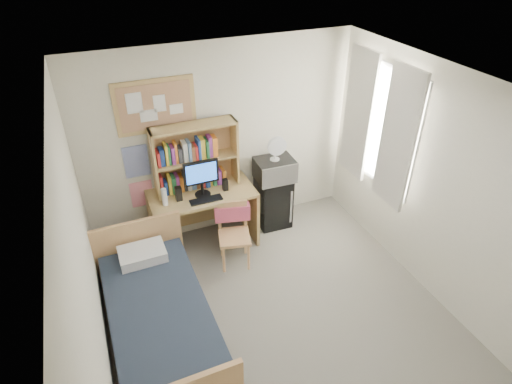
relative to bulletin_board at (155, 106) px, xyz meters
name	(u,v)px	position (x,y,z in m)	size (l,w,h in m)	color
floor	(289,331)	(0.78, -2.08, -1.93)	(3.60, 4.20, 0.02)	gray
ceiling	(303,101)	(0.78, -2.08, 0.68)	(3.60, 4.20, 0.02)	white
wall_back	(221,142)	(0.78, 0.02, -0.62)	(3.60, 0.04, 2.60)	white
wall_left	(89,292)	(-1.02, -2.08, -0.62)	(0.04, 4.20, 2.60)	white
wall_right	(447,195)	(2.58, -2.08, -0.62)	(0.04, 4.20, 2.60)	white
window_unit	(379,126)	(2.53, -0.88, -0.32)	(0.10, 1.40, 1.70)	white
curtain_left	(397,140)	(2.50, -1.28, -0.32)	(0.04, 0.55, 1.70)	silver
curtain_right	(358,114)	(2.50, -0.48, -0.32)	(0.04, 0.55, 1.70)	silver
bulletin_board	(155,106)	(0.00, 0.00, 0.00)	(0.94, 0.03, 0.64)	tan
poster_wave	(136,162)	(-0.32, 0.01, -0.67)	(0.30, 0.01, 0.42)	#2A41AB
poster_japan	(142,194)	(-0.32, 0.01, -1.14)	(0.28, 0.01, 0.36)	#F02A52
desk	(204,219)	(0.38, -0.34, -1.50)	(1.33, 0.67, 0.83)	tan
desk_chair	(234,237)	(0.62, -0.84, -1.50)	(0.42, 0.42, 0.84)	tan
mini_fridge	(273,201)	(1.42, -0.24, -1.54)	(0.44, 0.44, 0.75)	black
bed	(161,323)	(-0.50, -1.70, -1.65)	(0.98, 1.96, 0.54)	#1C2432
hutch	(196,157)	(0.38, -0.19, -0.66)	(1.06, 0.27, 0.86)	tan
monitor	(202,179)	(0.38, -0.40, -0.86)	(0.43, 0.03, 0.46)	black
keyboard	(206,200)	(0.38, -0.54, -1.08)	(0.40, 0.13, 0.02)	black
speaker_left	(179,194)	(0.08, -0.40, -1.00)	(0.08, 0.08, 0.18)	black
speaker_right	(225,185)	(0.68, -0.40, -1.01)	(0.06, 0.06, 0.16)	black
water_bottle	(164,197)	(-0.10, -0.44, -0.97)	(0.07, 0.07, 0.23)	silver
hoodie	(232,212)	(0.67, -0.65, -1.27)	(0.44, 0.13, 0.21)	#D95270
microwave	(274,169)	(1.42, -0.26, -1.02)	(0.51, 0.39, 0.30)	#BABABF
desk_fan	(275,149)	(1.42, -0.26, -0.72)	(0.25, 0.25, 0.32)	silver
pillow	(142,254)	(-0.51, -0.95, -1.32)	(0.50, 0.35, 0.12)	silver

